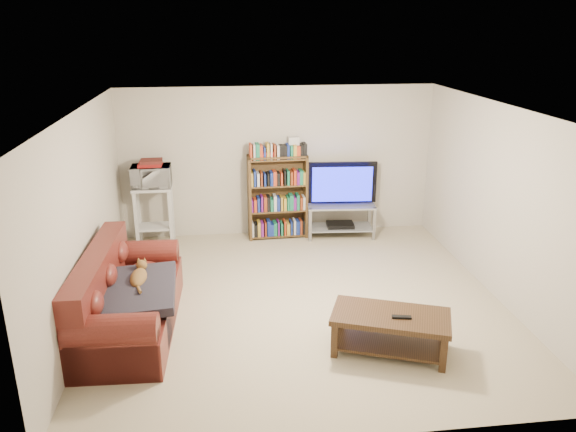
{
  "coord_description": "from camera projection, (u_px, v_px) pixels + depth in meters",
  "views": [
    {
      "loc": [
        -0.93,
        -6.27,
        3.32
      ],
      "look_at": [
        -0.1,
        0.4,
        1.0
      ],
      "focal_mm": 35.0,
      "sensor_mm": 36.0,
      "label": 1
    }
  ],
  "objects": [
    {
      "name": "wall_left",
      "position": [
        83.0,
        219.0,
        6.39
      ],
      "size": [
        0.0,
        5.0,
        5.0
      ],
      "primitive_type": "plane",
      "rotation": [
        1.57,
        0.0,
        1.57
      ],
      "color": "beige",
      "rests_on": "ground"
    },
    {
      "name": "sofa",
      "position": [
        123.0,
        303.0,
        6.34
      ],
      "size": [
        1.02,
        2.2,
        0.93
      ],
      "rotation": [
        0.0,
        0.0,
        -0.04
      ],
      "color": "maroon",
      "rests_on": "floor"
    },
    {
      "name": "wall_right",
      "position": [
        499.0,
        203.0,
        6.97
      ],
      "size": [
        0.0,
        5.0,
        5.0
      ],
      "primitive_type": "plane",
      "rotation": [
        1.57,
        0.0,
        -1.57
      ],
      "color": "beige",
      "rests_on": "ground"
    },
    {
      "name": "cat",
      "position": [
        139.0,
        278.0,
        6.31
      ],
      "size": [
        0.26,
        0.6,
        0.18
      ],
      "primitive_type": null,
      "rotation": [
        0.0,
        0.0,
        -0.04
      ],
      "color": "brown",
      "rests_on": "sofa"
    },
    {
      "name": "bookshelf",
      "position": [
        278.0,
        196.0,
        8.97
      ],
      "size": [
        0.95,
        0.33,
        1.36
      ],
      "rotation": [
        0.0,
        0.0,
        0.03
      ],
      "color": "#4F371B",
      "rests_on": "floor"
    },
    {
      "name": "remote",
      "position": [
        402.0,
        317.0,
        5.77
      ],
      "size": [
        0.21,
        0.1,
        0.02
      ],
      "primitive_type": "cube",
      "rotation": [
        0.0,
        0.0,
        -0.22
      ],
      "color": "black",
      "rests_on": "coffee_table"
    },
    {
      "name": "floor",
      "position": [
        300.0,
        301.0,
        7.07
      ],
      "size": [
        5.0,
        5.0,
        0.0
      ],
      "primitive_type": "plane",
      "color": "beige",
      "rests_on": "ground"
    },
    {
      "name": "television",
      "position": [
        341.0,
        184.0,
        8.94
      ],
      "size": [
        1.18,
        0.24,
        0.67
      ],
      "primitive_type": "imported",
      "rotation": [
        0.0,
        0.0,
        3.07
      ],
      "color": "black",
      "rests_on": "tv_stand"
    },
    {
      "name": "microwave_stand",
      "position": [
        154.0,
        208.0,
        8.67
      ],
      "size": [
        0.6,
        0.44,
        0.95
      ],
      "rotation": [
        0.0,
        0.0,
        0.01
      ],
      "color": "silver",
      "rests_on": "floor"
    },
    {
      "name": "tv_stand",
      "position": [
        340.0,
        215.0,
        9.11
      ],
      "size": [
        1.12,
        0.57,
        0.54
      ],
      "rotation": [
        0.0,
        0.0,
        -0.07
      ],
      "color": "#999EA3",
      "rests_on": "floor"
    },
    {
      "name": "coffee_table",
      "position": [
        390.0,
        325.0,
        5.89
      ],
      "size": [
        1.35,
        1.0,
        0.44
      ],
      "rotation": [
        0.0,
        0.0,
        -0.37
      ],
      "color": "#352212",
      "rests_on": "floor"
    },
    {
      "name": "wall_back",
      "position": [
        278.0,
        162.0,
        9.02
      ],
      "size": [
        5.0,
        0.0,
        5.0
      ],
      "primitive_type": "plane",
      "rotation": [
        1.57,
        0.0,
        0.0
      ],
      "color": "beige",
      "rests_on": "ground"
    },
    {
      "name": "game_boxes",
      "position": [
        150.0,
        164.0,
        8.44
      ],
      "size": [
        0.35,
        0.31,
        0.05
      ],
      "primitive_type": "cube",
      "rotation": [
        0.0,
        0.0,
        0.01
      ],
      "color": "maroon",
      "rests_on": "microwave"
    },
    {
      "name": "shelf_clutter",
      "position": [
        283.0,
        148.0,
        8.74
      ],
      "size": [
        0.69,
        0.23,
        0.28
      ],
      "rotation": [
        0.0,
        0.0,
        0.03
      ],
      "color": "silver",
      "rests_on": "bookshelf"
    },
    {
      "name": "wall_front",
      "position": [
        347.0,
        313.0,
        4.33
      ],
      "size": [
        5.0,
        0.0,
        5.0
      ],
      "primitive_type": "plane",
      "rotation": [
        -1.57,
        0.0,
        0.0
      ],
      "color": "beige",
      "rests_on": "ground"
    },
    {
      "name": "blanket",
      "position": [
        136.0,
        291.0,
        6.14
      ],
      "size": [
        0.89,
        1.12,
        0.19
      ],
      "primitive_type": "cube",
      "rotation": [
        0.05,
        -0.04,
        0.04
      ],
      "color": "#282630",
      "rests_on": "sofa"
    },
    {
      "name": "dvd_player",
      "position": [
        340.0,
        225.0,
        9.17
      ],
      "size": [
        0.46,
        0.33,
        0.06
      ],
      "primitive_type": "cube",
      "rotation": [
        0.0,
        0.0,
        -0.07
      ],
      "color": "black",
      "rests_on": "tv_stand"
    },
    {
      "name": "ceiling",
      "position": [
        301.0,
        109.0,
        6.29
      ],
      "size": [
        5.0,
        5.0,
        0.0
      ],
      "primitive_type": "plane",
      "rotation": [
        3.14,
        0.0,
        0.0
      ],
      "color": "white",
      "rests_on": "ground"
    },
    {
      "name": "microwave",
      "position": [
        151.0,
        176.0,
        8.5
      ],
      "size": [
        0.59,
        0.4,
        0.32
      ],
      "primitive_type": "imported",
      "rotation": [
        0.0,
        0.0,
        0.01
      ],
      "color": "silver",
      "rests_on": "microwave_stand"
    }
  ]
}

